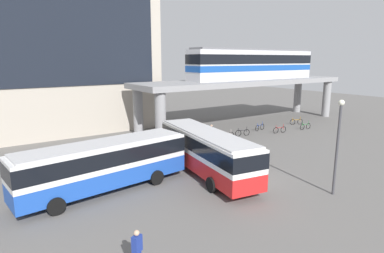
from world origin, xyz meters
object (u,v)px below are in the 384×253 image
bicycle_blue (260,127)px  bicycle_red (280,130)px  pedestrian_waiting_near_stop (137,252)px  pedestrian_at_kerb (211,134)px  train (254,64)px  bicycle_silver (227,136)px  bicycle_green (305,126)px  pedestrian_near_building (204,132)px  bus_main (206,148)px  bicycle_orange (296,122)px  bus_secondary (104,161)px  station_building (32,41)px  bicycle_black (242,133)px

bicycle_blue → bicycle_red: same height
pedestrian_waiting_near_stop → pedestrian_at_kerb: size_ratio=0.99×
train → bicycle_silver: (-8.55, -4.84, -7.35)m
bicycle_green → pedestrian_waiting_near_stop: size_ratio=1.01×
bicycle_silver → pedestrian_at_kerb: (-2.04, -0.02, 0.49)m
train → bicycle_silver: train is taller
bicycle_blue → pedestrian_waiting_near_stop: bearing=-146.0°
pedestrian_at_kerb → pedestrian_near_building: 1.50m
bus_main → pedestrian_at_kerb: bearing=49.5°
bicycle_red → bicycle_green: bearing=-6.8°
bicycle_silver → bicycle_orange: bearing=3.5°
bus_secondary → station_building: bearing=90.6°
train → bicycle_blue: (-2.54, -3.87, -7.35)m
bus_secondary → bicycle_green: bus_secondary is taller
bicycle_silver → bicycle_red: (6.88, -1.27, 0.00)m
bus_secondary → pedestrian_near_building: bus_secondary is taller
bus_main → pedestrian_at_kerb: bus_main is taller
bicycle_red → bicycle_silver: bearing=169.5°
bicycle_green → pedestrian_near_building: 13.22m
bicycle_red → pedestrian_waiting_near_stop: 27.50m
bicycle_green → bicycle_red: same height
bicycle_blue → pedestrian_near_building: 7.92m
bicycle_silver → bicycle_blue: size_ratio=0.99×
bicycle_black → bicycle_red: same height
bus_secondary → bus_main: bearing=-9.1°
bus_secondary → bicycle_black: bus_secondary is taller
bicycle_black → pedestrian_near_building: size_ratio=1.10×
bicycle_orange → pedestrian_near_building: (-14.38, 0.70, 0.38)m
bicycle_red → bus_secondary: bearing=-167.6°
station_building → bicycle_blue: size_ratio=14.91×
bus_main → bicycle_silver: 11.13m
bicycle_black → bicycle_red: bearing=-16.4°
pedestrian_waiting_near_stop → bus_main: bearing=39.5°
bus_secondary → pedestrian_near_building: size_ratio=7.05×
bus_secondary → bicycle_black: 18.86m
bicycle_red → pedestrian_waiting_near_stop: size_ratio=0.99×
station_building → bicycle_black: 25.14m
bus_secondary → bicycle_silver: (15.39, 6.15, -1.63)m
pedestrian_at_kerb → pedestrian_near_building: (0.15, 1.49, -0.10)m
train → pedestrian_at_kerb: (-10.59, -4.87, -6.87)m
bicycle_blue → bicycle_black: bearing=-165.9°
bus_main → bicycle_orange: size_ratio=6.81×
bicycle_red → bus_main: bearing=-158.3°
bicycle_blue → bicycle_black: same height
pedestrian_near_building → bicycle_blue: bearing=-3.6°
bicycle_orange → pedestrian_at_kerb: 14.56m
station_building → pedestrian_at_kerb: station_building is taller
train → pedestrian_at_kerb: 13.53m
bicycle_red → pedestrian_waiting_near_stop: pedestrian_waiting_near_stop is taller
bicycle_silver → pedestrian_at_kerb: size_ratio=0.98×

